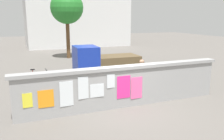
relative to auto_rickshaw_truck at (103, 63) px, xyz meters
The scene contains 8 objects.
ground 3.81m from the auto_rickshaw_truck, 100.91° to the left, with size 60.00×60.00×0.00m, color #605B56.
poster_wall 4.42m from the auto_rickshaw_truck, 99.26° to the right, with size 8.29×0.42×1.59m.
auto_rickshaw_truck is the anchor object (origin of this frame).
motorcycle 3.75m from the auto_rickshaw_truck, 135.63° to the right, with size 1.90×0.56×0.87m.
bicycle_near 3.72m from the auto_rickshaw_truck, behind, with size 1.71×0.44×0.95m.
person_walking 3.57m from the auto_rickshaw_truck, 82.85° to the right, with size 0.47×0.47×1.62m.
tree_roadside 8.23m from the auto_rickshaw_truck, 92.59° to the left, with size 2.65×2.65×5.45m.
building_background 17.32m from the auto_rickshaw_truck, 81.23° to the left, with size 11.85×7.00×7.82m.
Camera 1 is at (-3.78, -7.98, 3.37)m, focal length 38.65 mm.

